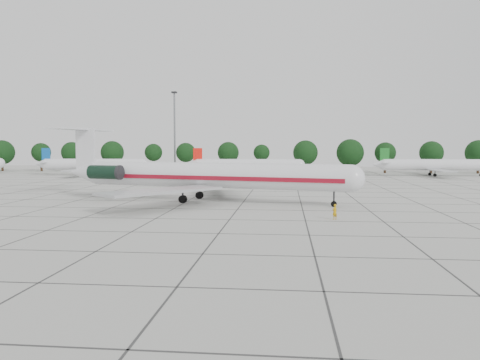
% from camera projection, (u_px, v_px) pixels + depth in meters
% --- Properties ---
extents(ground, '(260.00, 260.00, 0.00)m').
position_uv_depth(ground, '(237.00, 210.00, 57.45)').
color(ground, beige).
rests_on(ground, ground).
extents(apron_joints, '(170.00, 170.00, 0.02)m').
position_uv_depth(apron_joints, '(247.00, 197.00, 72.34)').
color(apron_joints, '#383838').
rests_on(apron_joints, ground).
extents(main_airliner, '(44.83, 34.65, 10.64)m').
position_uv_depth(main_airliner, '(196.00, 175.00, 66.46)').
color(main_airliner, silver).
rests_on(main_airliner, ground).
extents(ground_crew, '(0.72, 0.68, 1.65)m').
position_uv_depth(ground_crew, '(335.00, 212.00, 49.60)').
color(ground_crew, '#CB950B').
rests_on(ground_crew, ground).
extents(bg_airliner_b, '(28.24, 27.20, 7.40)m').
position_uv_depth(bg_airliner_b, '(93.00, 165.00, 127.09)').
color(bg_airliner_b, silver).
rests_on(bg_airliner_b, ground).
extents(bg_airliner_c, '(28.24, 27.20, 7.40)m').
position_uv_depth(bg_airliner_c, '(247.00, 165.00, 124.08)').
color(bg_airliner_c, silver).
rests_on(bg_airliner_c, ground).
extents(bg_airliner_d, '(28.24, 27.20, 7.40)m').
position_uv_depth(bg_airliner_d, '(436.00, 165.00, 123.48)').
color(bg_airliner_d, silver).
rests_on(bg_airliner_d, ground).
extents(tree_line, '(249.86, 8.44, 10.22)m').
position_uv_depth(tree_line, '(228.00, 153.00, 142.55)').
color(tree_line, '#332114').
rests_on(tree_line, ground).
extents(floodlight_mast, '(1.60, 1.60, 25.45)m').
position_uv_depth(floodlight_mast, '(175.00, 127.00, 150.71)').
color(floodlight_mast, slate).
rests_on(floodlight_mast, ground).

